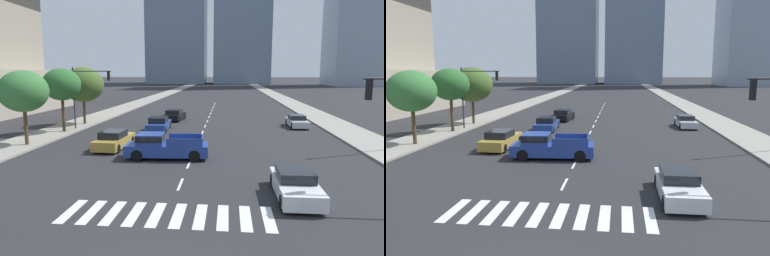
# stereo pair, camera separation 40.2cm
# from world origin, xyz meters

# --- Properties ---
(sidewalk_east) EXTENTS (4.00, 260.00, 0.15)m
(sidewalk_east) POSITION_xyz_m (13.97, 30.00, 0.07)
(sidewalk_east) COLOR gray
(sidewalk_east) RESTS_ON ground
(sidewalk_west) EXTENTS (4.00, 260.00, 0.15)m
(sidewalk_west) POSITION_xyz_m (-13.97, 30.00, 0.07)
(sidewalk_west) COLOR gray
(sidewalk_west) RESTS_ON ground
(crosswalk_near) EXTENTS (8.55, 2.56, 0.01)m
(crosswalk_near) POSITION_xyz_m (-0.00, 5.59, 0.00)
(crosswalk_near) COLOR silver
(crosswalk_near) RESTS_ON ground
(lane_divider_center) EXTENTS (0.14, 50.00, 0.01)m
(lane_divider_center) POSITION_xyz_m (0.00, 33.59, 0.00)
(lane_divider_center) COLOR silver
(lane_divider_center) RESTS_ON ground
(pickup_truck) EXTENTS (5.59, 2.32, 1.67)m
(pickup_truck) POSITION_xyz_m (-1.91, 15.06, 0.81)
(pickup_truck) COLOR navy
(pickup_truck) RESTS_ON ground
(sedan_silver_0) EXTENTS (1.84, 4.51, 1.25)m
(sedan_silver_0) POSITION_xyz_m (9.65, 29.99, 0.58)
(sedan_silver_0) COLOR #B7BABF
(sedan_silver_0) RESTS_ON ground
(sedan_gold_1) EXTENTS (2.03, 4.80, 1.38)m
(sedan_gold_1) POSITION_xyz_m (-6.16, 17.82, 0.63)
(sedan_gold_1) COLOR #B28E38
(sedan_gold_1) RESTS_ON ground
(sedan_blue_2) EXTENTS (2.03, 4.75, 1.34)m
(sedan_blue_2) POSITION_xyz_m (-4.42, 26.47, 0.62)
(sedan_blue_2) COLOR navy
(sedan_blue_2) RESTS_ON ground
(sedan_white_3) EXTENTS (1.87, 4.62, 1.27)m
(sedan_white_3) POSITION_xyz_m (5.53, 8.25, 0.59)
(sedan_white_3) COLOR silver
(sedan_white_3) RESTS_ON ground
(sedan_black_4) EXTENTS (2.29, 4.54, 1.29)m
(sedan_black_4) POSITION_xyz_m (-3.96, 33.86, 0.60)
(sedan_black_4) COLOR black
(sedan_black_4) RESTS_ON ground
(traffic_signal_far) EXTENTS (4.15, 0.28, 6.06)m
(traffic_signal_far) POSITION_xyz_m (-11.38, 25.87, 4.27)
(traffic_signal_far) COLOR #333335
(traffic_signal_far) RESTS_ON sidewalk_west
(street_tree_nearest) EXTENTS (3.73, 3.73, 5.71)m
(street_tree_nearest) POSITION_xyz_m (-13.17, 17.83, 4.27)
(street_tree_nearest) COLOR #4C3823
(street_tree_nearest) RESTS_ON sidewalk_west
(street_tree_second) EXTENTS (3.53, 3.53, 5.93)m
(street_tree_second) POSITION_xyz_m (-13.17, 24.20, 4.56)
(street_tree_second) COLOR #4C3823
(street_tree_second) RESTS_ON sidewalk_west
(street_tree_third) EXTENTS (4.39, 4.39, 6.11)m
(street_tree_third) POSITION_xyz_m (-13.17, 29.19, 4.38)
(street_tree_third) COLOR #4C3823
(street_tree_third) RESTS_ON sidewalk_west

